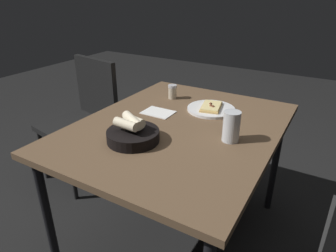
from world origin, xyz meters
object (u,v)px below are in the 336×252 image
(pizza_plate, at_px, (211,108))
(beer_glass, at_px, (231,128))
(dining_table, at_px, (178,136))
(bread_basket, at_px, (133,133))
(chair_near, at_px, (85,113))
(pepper_shaker, at_px, (172,93))

(pizza_plate, height_order, beer_glass, beer_glass)
(beer_glass, bearing_deg, dining_table, -5.96)
(pizza_plate, height_order, bread_basket, bread_basket)
(chair_near, bearing_deg, pizza_plate, -179.54)
(pizza_plate, relative_size, beer_glass, 1.90)
(chair_near, bearing_deg, bread_basket, 148.55)
(dining_table, relative_size, pepper_shaker, 13.91)
(pepper_shaker, xyz_separation_m, chair_near, (0.68, 0.07, -0.25))
(pizza_plate, xyz_separation_m, chair_near, (0.95, 0.01, -0.23))
(dining_table, bearing_deg, beer_glass, 174.04)
(pizza_plate, height_order, chair_near, chair_near)
(beer_glass, xyz_separation_m, pepper_shaker, (0.48, -0.34, -0.02))
(pizza_plate, xyz_separation_m, beer_glass, (-0.21, 0.28, 0.05))
(bread_basket, height_order, chair_near, chair_near)
(bread_basket, distance_m, beer_glass, 0.42)
(pizza_plate, distance_m, chair_near, 0.98)
(pizza_plate, relative_size, chair_near, 0.30)
(pizza_plate, relative_size, pepper_shaker, 3.08)
(dining_table, bearing_deg, chair_near, -15.44)
(dining_table, xyz_separation_m, pizza_plate, (-0.06, -0.25, 0.07))
(beer_glass, height_order, pepper_shaker, beer_glass)
(pizza_plate, distance_m, pepper_shaker, 0.28)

